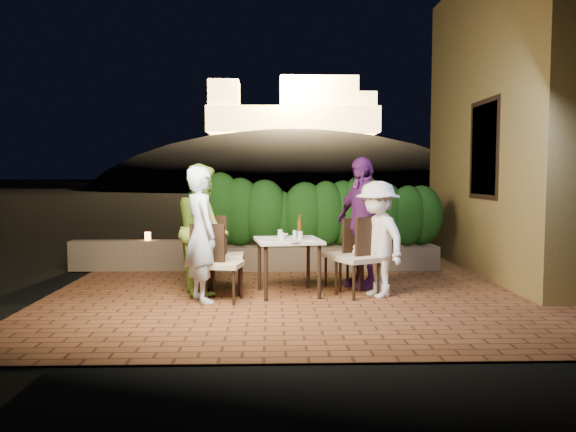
{
  "coord_description": "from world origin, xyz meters",
  "views": [
    {
      "loc": [
        -0.51,
        -7.17,
        1.6
      ],
      "look_at": [
        -0.29,
        0.37,
        1.05
      ],
      "focal_mm": 35.0,
      "sensor_mm": 36.0,
      "label": 1
    }
  ],
  "objects_px": {
    "bowl": "(283,235)",
    "chair_right_back": "(344,254)",
    "chair_right_front": "(357,257)",
    "dining_table": "(288,267)",
    "diner_blue": "(201,234)",
    "diner_purple": "(362,222)",
    "beer_bottle": "(300,227)",
    "chair_left_back": "(225,254)",
    "diner_white": "(377,239)",
    "parapet_lamp": "(148,236)",
    "diner_green": "(202,229)",
    "chair_left_front": "(223,263)"
  },
  "relations": [
    {
      "from": "chair_left_back",
      "to": "beer_bottle",
      "type": "bearing_deg",
      "value": -3.62
    },
    {
      "from": "parapet_lamp",
      "to": "chair_left_front",
      "type": "bearing_deg",
      "value": -58.4
    },
    {
      "from": "bowl",
      "to": "chair_right_front",
      "type": "relative_size",
      "value": 0.15
    },
    {
      "from": "chair_right_back",
      "to": "diner_blue",
      "type": "distance_m",
      "value": 2.1
    },
    {
      "from": "chair_right_back",
      "to": "beer_bottle",
      "type": "bearing_deg",
      "value": 0.35
    },
    {
      "from": "beer_bottle",
      "to": "chair_left_front",
      "type": "distance_m",
      "value": 1.16
    },
    {
      "from": "chair_right_front",
      "to": "dining_table",
      "type": "bearing_deg",
      "value": -36.03
    },
    {
      "from": "chair_right_front",
      "to": "diner_blue",
      "type": "xyz_separation_m",
      "value": [
        -2.01,
        -0.27,
        0.33
      ]
    },
    {
      "from": "chair_left_front",
      "to": "chair_right_back",
      "type": "distance_m",
      "value": 1.81
    },
    {
      "from": "bowl",
      "to": "chair_right_front",
      "type": "bearing_deg",
      "value": -23.17
    },
    {
      "from": "diner_green",
      "to": "parapet_lamp",
      "type": "xyz_separation_m",
      "value": [
        -1.15,
        1.89,
        -0.31
      ]
    },
    {
      "from": "diner_green",
      "to": "parapet_lamp",
      "type": "bearing_deg",
      "value": 15.32
    },
    {
      "from": "chair_left_back",
      "to": "diner_blue",
      "type": "distance_m",
      "value": 0.66
    },
    {
      "from": "chair_right_front",
      "to": "chair_right_back",
      "type": "distance_m",
      "value": 0.52
    },
    {
      "from": "diner_blue",
      "to": "diner_white",
      "type": "bearing_deg",
      "value": -110.37
    },
    {
      "from": "chair_left_front",
      "to": "diner_purple",
      "type": "distance_m",
      "value": 2.12
    },
    {
      "from": "chair_left_front",
      "to": "chair_left_back",
      "type": "bearing_deg",
      "value": 103.21
    },
    {
      "from": "beer_bottle",
      "to": "chair_left_back",
      "type": "bearing_deg",
      "value": 176.91
    },
    {
      "from": "beer_bottle",
      "to": "chair_right_back",
      "type": "relative_size",
      "value": 0.32
    },
    {
      "from": "chair_left_back",
      "to": "diner_green",
      "type": "height_order",
      "value": "diner_green"
    },
    {
      "from": "diner_blue",
      "to": "diner_purple",
      "type": "height_order",
      "value": "diner_purple"
    },
    {
      "from": "beer_bottle",
      "to": "diner_white",
      "type": "distance_m",
      "value": 1.05
    },
    {
      "from": "parapet_lamp",
      "to": "diner_blue",
      "type": "bearing_deg",
      "value": -63.55
    },
    {
      "from": "chair_left_front",
      "to": "diner_green",
      "type": "relative_size",
      "value": 0.56
    },
    {
      "from": "bowl",
      "to": "chair_left_back",
      "type": "height_order",
      "value": "chair_left_back"
    },
    {
      "from": "chair_left_back",
      "to": "diner_blue",
      "type": "xyz_separation_m",
      "value": [
        -0.25,
        -0.52,
        0.33
      ]
    },
    {
      "from": "diner_purple",
      "to": "chair_left_front",
      "type": "bearing_deg",
      "value": -93.94
    },
    {
      "from": "bowl",
      "to": "chair_right_back",
      "type": "relative_size",
      "value": 0.16
    },
    {
      "from": "chair_left_back",
      "to": "chair_right_front",
      "type": "distance_m",
      "value": 1.78
    },
    {
      "from": "bowl",
      "to": "parapet_lamp",
      "type": "relative_size",
      "value": 1.13
    },
    {
      "from": "chair_left_front",
      "to": "diner_blue",
      "type": "bearing_deg",
      "value": -162.71
    },
    {
      "from": "beer_bottle",
      "to": "chair_left_front",
      "type": "height_order",
      "value": "beer_bottle"
    },
    {
      "from": "chair_right_front",
      "to": "parapet_lamp",
      "type": "relative_size",
      "value": 7.45
    },
    {
      "from": "dining_table",
      "to": "bowl",
      "type": "height_order",
      "value": "bowl"
    },
    {
      "from": "chair_left_front",
      "to": "chair_right_back",
      "type": "relative_size",
      "value": 0.99
    },
    {
      "from": "bowl",
      "to": "parapet_lamp",
      "type": "distance_m",
      "value": 2.85
    },
    {
      "from": "diner_blue",
      "to": "parapet_lamp",
      "type": "distance_m",
      "value": 2.73
    },
    {
      "from": "chair_left_back",
      "to": "dining_table",
      "type": "bearing_deg",
      "value": -8.24
    },
    {
      "from": "diner_white",
      "to": "diner_purple",
      "type": "height_order",
      "value": "diner_purple"
    },
    {
      "from": "dining_table",
      "to": "chair_left_front",
      "type": "xyz_separation_m",
      "value": [
        -0.84,
        -0.37,
        0.12
      ]
    },
    {
      "from": "chair_right_back",
      "to": "diner_green",
      "type": "distance_m",
      "value": 2.01
    },
    {
      "from": "dining_table",
      "to": "diner_purple",
      "type": "height_order",
      "value": "diner_purple"
    },
    {
      "from": "beer_bottle",
      "to": "bowl",
      "type": "height_order",
      "value": "beer_bottle"
    },
    {
      "from": "beer_bottle",
      "to": "diner_blue",
      "type": "bearing_deg",
      "value": -159.93
    },
    {
      "from": "dining_table",
      "to": "diner_green",
      "type": "relative_size",
      "value": 0.48
    },
    {
      "from": "chair_left_front",
      "to": "diner_blue",
      "type": "xyz_separation_m",
      "value": [
        -0.27,
        -0.03,
        0.36
      ]
    },
    {
      "from": "chair_left_front",
      "to": "chair_left_back",
      "type": "relative_size",
      "value": 0.93
    },
    {
      "from": "diner_green",
      "to": "diner_purple",
      "type": "height_order",
      "value": "diner_purple"
    },
    {
      "from": "chair_right_back",
      "to": "diner_green",
      "type": "relative_size",
      "value": 0.57
    },
    {
      "from": "diner_blue",
      "to": "parapet_lamp",
      "type": "relative_size",
      "value": 12.22
    }
  ]
}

